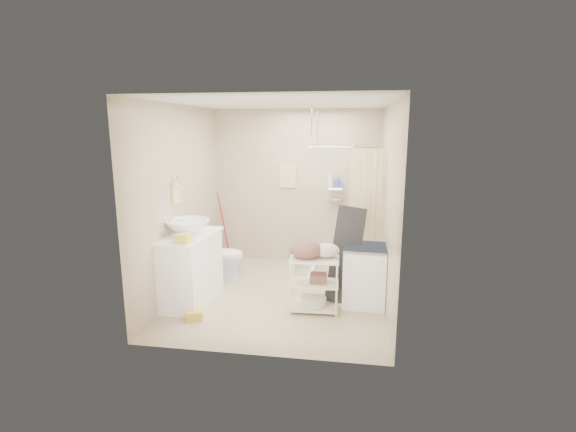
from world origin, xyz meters
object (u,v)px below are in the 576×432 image
washing_machine (365,275)px  laundry_rack (314,279)px  toilet (219,255)px  vanity (190,268)px

washing_machine → laundry_rack: (-0.64, -0.32, 0.03)m
toilet → laundry_rack: 1.79m
vanity → washing_machine: (2.30, 0.28, -0.07)m
vanity → washing_machine: vanity is taller
vanity → washing_machine: size_ratio=1.33×
vanity → laundry_rack: bearing=1.9°
toilet → washing_machine: size_ratio=0.96×
toilet → laundry_rack: size_ratio=0.90×
vanity → toilet: 0.88m
vanity → laundry_rack: size_ratio=1.25×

